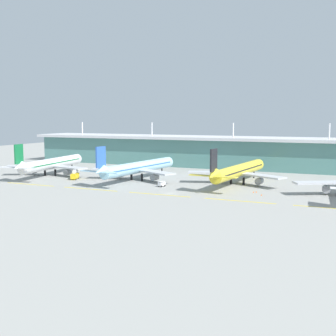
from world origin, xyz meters
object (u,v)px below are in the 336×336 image
(airliner_nearest, at_px, (51,164))
(safety_cone_left_wingtip, at_px, (261,195))
(safety_cone_nose_front, at_px, (256,192))
(safety_cone_right_wingtip, at_px, (253,192))
(fuel_truck, at_px, (75,175))
(airliner_near_middle, at_px, (138,167))
(baggage_cart, at_px, (162,184))
(airliner_far_middle, at_px, (238,171))

(airliner_nearest, xyz_separation_m, safety_cone_left_wingtip, (119.20, -15.62, -6.10))
(safety_cone_left_wingtip, relative_size, safety_cone_nose_front, 1.00)
(safety_cone_nose_front, xyz_separation_m, safety_cone_right_wingtip, (-1.08, -0.63, 0.00))
(airliner_nearest, bearing_deg, fuel_truck, -19.19)
(airliner_near_middle, height_order, safety_cone_right_wingtip, airliner_near_middle)
(airliner_nearest, bearing_deg, safety_cone_left_wingtip, -7.47)
(airliner_nearest, height_order, safety_cone_nose_front, airliner_nearest)
(safety_cone_right_wingtip, bearing_deg, baggage_cart, -178.58)
(fuel_truck, distance_m, safety_cone_right_wingtip, 93.80)
(airliner_nearest, xyz_separation_m, fuel_truck, (20.94, -7.29, -4.19))
(airliner_nearest, relative_size, safety_cone_left_wingtip, 95.82)
(airliner_nearest, height_order, baggage_cart, airliner_nearest)
(safety_cone_right_wingtip, bearing_deg, safety_cone_left_wingtip, -50.53)
(airliner_nearest, bearing_deg, safety_cone_nose_front, -4.69)
(airliner_nearest, relative_size, airliner_far_middle, 0.96)
(airliner_near_middle, relative_size, safety_cone_right_wingtip, 99.57)
(safety_cone_left_wingtip, bearing_deg, fuel_truck, 175.15)
(airliner_nearest, xyz_separation_m, safety_cone_nose_front, (115.76, -9.50, -6.10))
(airliner_far_middle, bearing_deg, airliner_nearest, -173.87)
(airliner_near_middle, distance_m, airliner_far_middle, 50.83)
(airliner_far_middle, bearing_deg, safety_cone_left_wingtip, -57.87)
(safety_cone_nose_front, bearing_deg, safety_cone_right_wingtip, -149.65)
(safety_cone_left_wingtip, bearing_deg, safety_cone_nose_front, 119.32)
(airliner_far_middle, relative_size, fuel_truck, 9.17)
(airliner_far_middle, relative_size, baggage_cart, 17.97)
(baggage_cart, xyz_separation_m, safety_cone_left_wingtip, (47.03, -4.44, -0.91))
(fuel_truck, height_order, safety_cone_nose_front, fuel_truck)
(airliner_nearest, height_order, fuel_truck, airliner_nearest)
(safety_cone_left_wingtip, height_order, safety_cone_nose_front, same)
(airliner_far_middle, height_order, safety_cone_right_wingtip, airliner_far_middle)
(fuel_truck, bearing_deg, baggage_cart, -4.35)
(baggage_cart, relative_size, safety_cone_right_wingtip, 5.58)
(airliner_nearest, distance_m, safety_cone_nose_front, 116.31)
(airliner_nearest, xyz_separation_m, airliner_near_middle, (52.19, 3.60, 0.00))
(airliner_near_middle, bearing_deg, baggage_cart, -36.50)
(airliner_far_middle, distance_m, safety_cone_nose_front, 25.18)
(fuel_truck, relative_size, safety_cone_nose_front, 10.93)
(baggage_cart, bearing_deg, fuel_truck, 175.65)
(airliner_near_middle, relative_size, airliner_far_middle, 0.99)
(airliner_near_middle, xyz_separation_m, safety_cone_nose_front, (63.56, -13.09, -6.11))
(fuel_truck, bearing_deg, safety_cone_nose_front, -1.33)
(airliner_far_middle, xyz_separation_m, baggage_cart, (-30.31, -22.19, -5.19))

